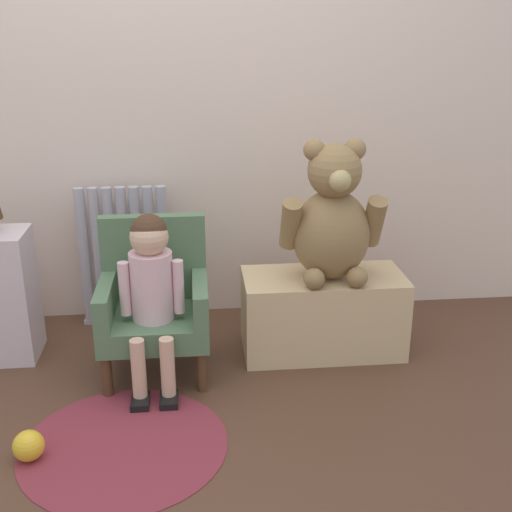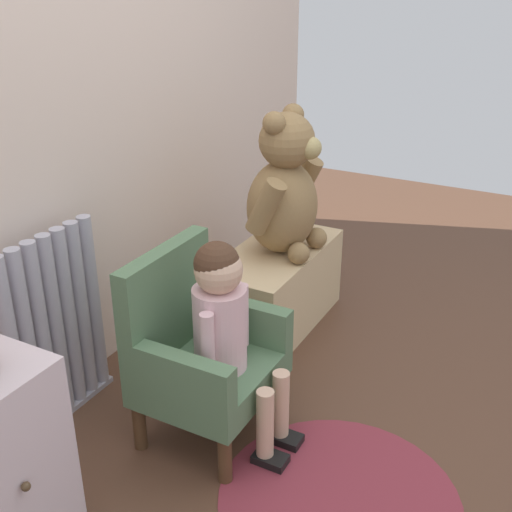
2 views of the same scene
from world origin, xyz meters
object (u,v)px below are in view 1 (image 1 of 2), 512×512
child_figure (151,278)px  large_teddy_bear (332,219)px  floor_rug (124,445)px  toy_ball (29,446)px  low_bench (323,313)px  radiator (125,257)px  child_armchair (154,301)px

child_figure → large_teddy_bear: large_teddy_bear is taller
child_figure → floor_rug: child_figure is taller
child_figure → toy_ball: child_figure is taller
low_bench → large_teddy_bear: (0.02, -0.03, 0.44)m
large_teddy_bear → low_bench: bearing=128.5°
large_teddy_bear → toy_ball: (-1.15, -0.64, -0.57)m
low_bench → radiator: bearing=156.9°
low_bench → toy_ball: 1.32m
child_armchair → low_bench: bearing=6.4°
radiator → large_teddy_bear: size_ratio=1.14×
radiator → child_figure: size_ratio=0.97×
large_teddy_bear → toy_ball: bearing=-150.8°
low_bench → floor_rug: size_ratio=0.97×
child_armchair → large_teddy_bear: (0.75, 0.06, 0.32)m
child_figure → floor_rug: 0.64m
child_figure → floor_rug: (-0.09, -0.44, -0.45)m
low_bench → large_teddy_bear: large_teddy_bear is taller
large_teddy_bear → floor_rug: large_teddy_bear is taller
low_bench → toy_ball: bearing=-149.5°
radiator → toy_ball: size_ratio=6.42×
toy_ball → child_armchair: bearing=55.4°
toy_ball → large_teddy_bear: bearing=29.2°
child_figure → toy_ball: bearing=-130.2°
child_armchair → floor_rug: (-0.09, -0.55, -0.30)m
large_teddy_bear → child_figure: bearing=-167.6°
child_figure → low_bench: 0.80m
radiator → large_teddy_bear: 1.03m
child_figure → large_teddy_bear: size_ratio=1.18×
radiator → toy_ball: radiator is taller
child_armchair → floor_rug: size_ratio=0.88×
low_bench → child_figure: bearing=-165.4°
child_figure → low_bench: bearing=14.6°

